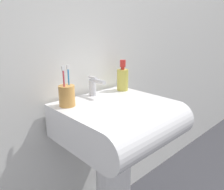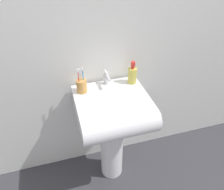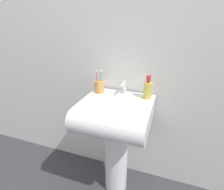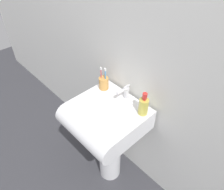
% 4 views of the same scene
% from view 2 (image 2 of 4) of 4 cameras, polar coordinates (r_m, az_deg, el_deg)
% --- Properties ---
extents(ground_plane, '(6.00, 6.00, 0.00)m').
position_cam_2_polar(ground_plane, '(2.13, -0.08, -18.85)').
color(ground_plane, '#38383D').
rests_on(ground_plane, ground).
extents(wall_back, '(5.00, 0.05, 2.40)m').
position_cam_2_polar(wall_back, '(1.55, -2.83, 15.67)').
color(wall_back, silver).
rests_on(wall_back, ground).
extents(sink_pedestal, '(0.19, 0.19, 0.68)m').
position_cam_2_polar(sink_pedestal, '(1.86, -0.09, -12.93)').
color(sink_pedestal, white).
rests_on(sink_pedestal, ground).
extents(sink_basin, '(0.51, 0.50, 0.17)m').
position_cam_2_polar(sink_basin, '(1.52, 0.52, -4.21)').
color(sink_basin, white).
rests_on(sink_basin, sink_pedestal).
extents(faucet, '(0.04, 0.12, 0.10)m').
position_cam_2_polar(faucet, '(1.60, -1.46, 4.42)').
color(faucet, silver).
rests_on(faucet, sink_basin).
extents(toothbrush_cup, '(0.07, 0.07, 0.19)m').
position_cam_2_polar(toothbrush_cup, '(1.54, -7.92, 2.46)').
color(toothbrush_cup, '#D19347').
rests_on(toothbrush_cup, sink_basin).
extents(soap_bottle, '(0.06, 0.06, 0.18)m').
position_cam_2_polar(soap_bottle, '(1.62, 5.33, 5.31)').
color(soap_bottle, gold).
rests_on(soap_bottle, sink_basin).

